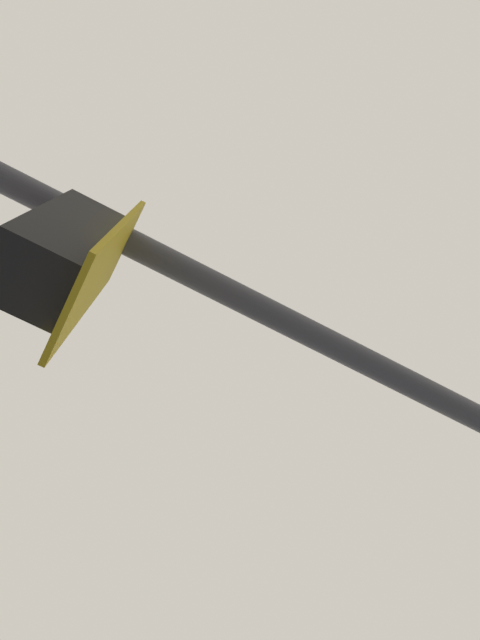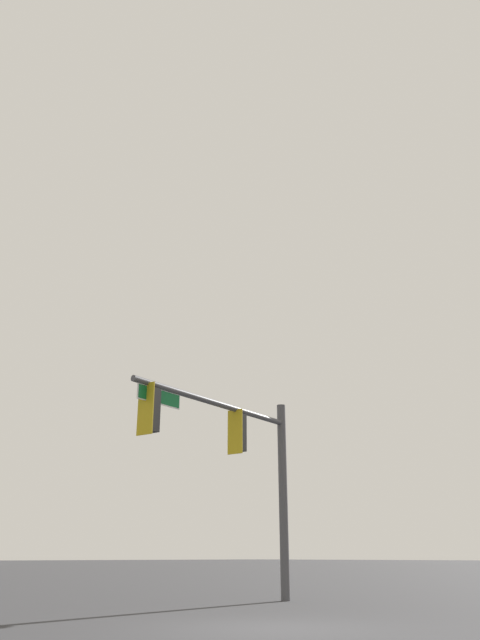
{
  "view_description": "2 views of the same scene",
  "coord_description": "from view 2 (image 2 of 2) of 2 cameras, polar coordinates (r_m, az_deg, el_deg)",
  "views": [
    {
      "loc": [
        -2.89,
        -5.49,
        1.75
      ],
      "look_at": [
        -2.27,
        -3.45,
        7.88
      ],
      "focal_mm": 35.0,
      "sensor_mm": 36.0,
      "label": 1
    },
    {
      "loc": [
        9.12,
        8.83,
        1.25
      ],
      "look_at": [
        -1.64,
        -2.59,
        7.21
      ],
      "focal_mm": 35.0,
      "sensor_mm": 36.0,
      "label": 2
    }
  ],
  "objects": [
    {
      "name": "ground_plane",
      "position": [
        12.76,
        2.91,
        -26.4
      ],
      "size": [
        400.0,
        400.0,
        0.0
      ],
      "primitive_type": "plane",
      "color": "#2D2D30"
    },
    {
      "name": "signal_pole_near",
      "position": [
        18.8,
        0.25,
        -12.27
      ],
      "size": [
        6.87,
        1.6,
        5.95
      ],
      "color": "#47474C",
      "rests_on": "ground_plane"
    }
  ]
}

